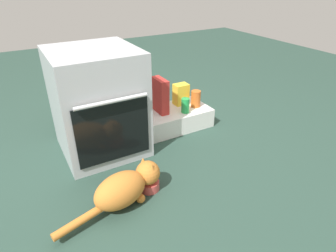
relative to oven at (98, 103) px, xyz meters
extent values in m
plane|color=#284238|center=(0.06, -0.45, -0.37)|extent=(8.00, 8.00, 0.00)
cube|color=#B7BABF|center=(0.00, 0.00, 0.00)|extent=(0.57, 0.57, 0.74)
cube|color=black|center=(0.00, -0.29, -0.09)|extent=(0.48, 0.01, 0.41)
cylinder|color=silver|center=(0.00, -0.32, 0.13)|extent=(0.45, 0.02, 0.02)
cube|color=white|center=(0.64, 0.03, -0.29)|extent=(0.59, 0.35, 0.16)
cylinder|color=#C64C47|center=(0.10, -0.59, -0.34)|extent=(0.12, 0.12, 0.06)
sphere|color=brown|center=(0.10, -0.59, -0.32)|extent=(0.07, 0.07, 0.07)
ellipsoid|color=#C6752D|center=(-0.10, -0.64, -0.26)|extent=(0.36, 0.27, 0.19)
sphere|color=#C6752D|center=(0.09, -0.59, -0.24)|extent=(0.15, 0.15, 0.15)
cone|color=#C6752D|center=(0.08, -0.55, -0.19)|extent=(0.05, 0.05, 0.07)
cone|color=#C6752D|center=(0.10, -0.63, -0.19)|extent=(0.05, 0.05, 0.07)
cylinder|color=#C6752D|center=(-0.36, -0.71, -0.31)|extent=(0.27, 0.11, 0.05)
sphere|color=#C6752D|center=(-0.02, -0.56, -0.34)|extent=(0.05, 0.05, 0.05)
sphere|color=#C6752D|center=(0.00, -0.67, -0.34)|extent=(0.05, 0.05, 0.05)
cube|color=#B72D28|center=(0.52, 0.06, -0.07)|extent=(0.07, 0.18, 0.28)
cube|color=yellow|center=(0.75, 0.10, -0.12)|extent=(0.12, 0.09, 0.18)
cylinder|color=#D16023|center=(0.83, 0.00, -0.14)|extent=(0.08, 0.08, 0.14)
cylinder|color=green|center=(0.69, -0.05, -0.15)|extent=(0.07, 0.07, 0.12)
camera|label=1|loc=(-0.48, -1.84, 0.82)|focal=30.85mm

